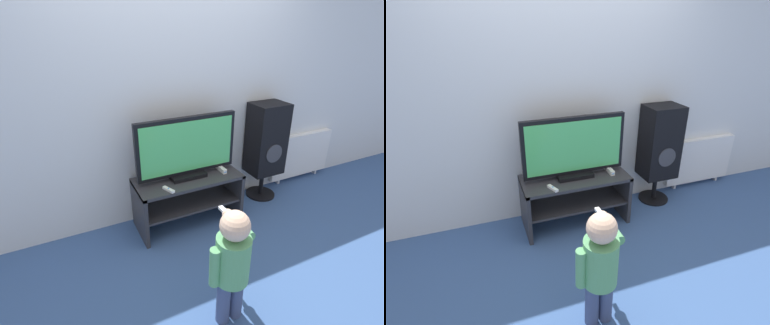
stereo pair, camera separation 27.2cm
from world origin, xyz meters
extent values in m
plane|color=#38568C|center=(0.00, 0.00, 0.00)|extent=(16.00, 16.00, 0.00)
cube|color=silver|center=(0.00, 0.52, 1.30)|extent=(10.00, 0.06, 2.60)
cube|color=#2D2D33|center=(0.00, 0.22, 0.50)|extent=(1.04, 0.44, 0.03)
cube|color=#2D2D33|center=(0.00, 0.22, 0.23)|extent=(1.00, 0.40, 0.02)
cube|color=#2D2D33|center=(-0.50, 0.22, 0.26)|extent=(0.04, 0.44, 0.51)
cube|color=#2D2D33|center=(0.50, 0.22, 0.26)|extent=(0.04, 0.44, 0.51)
cube|color=black|center=(0.00, 0.24, 0.53)|extent=(0.34, 0.20, 0.04)
cube|color=black|center=(0.00, 0.24, 0.83)|extent=(0.98, 0.05, 0.55)
cube|color=#4CBF66|center=(0.00, 0.22, 0.83)|extent=(0.91, 0.01, 0.48)
cube|color=white|center=(0.36, 0.20, 0.54)|extent=(0.04, 0.16, 0.04)
cube|color=#3F8CE5|center=(0.36, 0.12, 0.54)|extent=(0.02, 0.00, 0.01)
cube|color=white|center=(-0.26, 0.07, 0.52)|extent=(0.08, 0.13, 0.02)
cylinder|color=#337FD8|center=(-0.26, 0.07, 0.54)|extent=(0.01, 0.01, 0.00)
cylinder|color=#3F4C72|center=(-0.27, -0.90, 0.18)|extent=(0.09, 0.09, 0.36)
cylinder|color=#3F4C72|center=(-0.17, -0.90, 0.18)|extent=(0.09, 0.09, 0.36)
cylinder|color=#599E66|center=(-0.22, -0.90, 0.52)|extent=(0.22, 0.22, 0.33)
sphere|color=beige|center=(-0.22, -0.90, 0.78)|extent=(0.19, 0.19, 0.19)
cylinder|color=#599E66|center=(-0.35, -0.90, 0.51)|extent=(0.07, 0.07, 0.27)
cylinder|color=#599E66|center=(-0.09, -0.77, 0.65)|extent=(0.07, 0.27, 0.07)
sphere|color=beige|center=(-0.09, -0.63, 0.65)|extent=(0.08, 0.08, 0.08)
cube|color=white|center=(-0.09, -0.59, 0.65)|extent=(0.03, 0.13, 0.02)
cylinder|color=black|center=(1.00, 0.32, 0.01)|extent=(0.34, 0.34, 0.02)
cylinder|color=black|center=(1.00, 0.32, 0.16)|extent=(0.05, 0.05, 0.31)
cube|color=black|center=(1.00, 0.32, 0.71)|extent=(0.37, 0.30, 0.79)
cylinder|color=#38383D|center=(1.00, 0.17, 0.59)|extent=(0.21, 0.01, 0.21)
cube|color=white|center=(1.68, 0.45, 0.34)|extent=(0.90, 0.08, 0.55)
cube|color=silver|center=(1.37, 0.45, 0.03)|extent=(0.03, 0.05, 0.06)
cube|color=silver|center=(2.00, 0.45, 0.03)|extent=(0.03, 0.05, 0.06)
camera|label=1|loc=(-1.07, -2.08, 1.87)|focal=28.00mm
camera|label=2|loc=(-0.82, -2.19, 1.87)|focal=28.00mm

